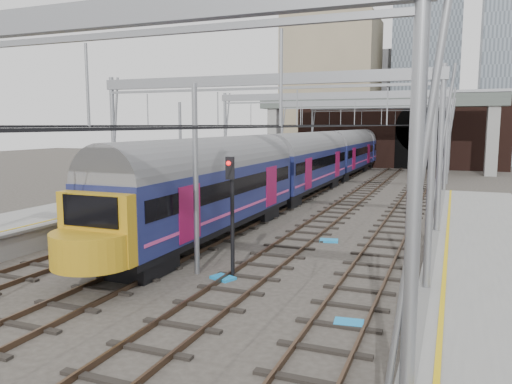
% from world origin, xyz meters
% --- Properties ---
extents(ground, '(160.00, 160.00, 0.00)m').
position_xyz_m(ground, '(0.00, 0.00, 0.00)').
color(ground, '#38332D').
rests_on(ground, ground).
extents(platform_left, '(4.32, 55.00, 1.12)m').
position_xyz_m(platform_left, '(-10.18, 2.50, 0.55)').
color(platform_left, gray).
rests_on(platform_left, ground).
extents(platform_right, '(4.32, 47.00, 1.12)m').
position_xyz_m(platform_right, '(10.18, -1.50, 0.55)').
color(platform_right, gray).
rests_on(platform_right, ground).
extents(tracks, '(14.40, 80.00, 0.22)m').
position_xyz_m(tracks, '(0.00, 15.00, 0.02)').
color(tracks, '#4C3828').
rests_on(tracks, ground).
extents(overhead_line, '(16.80, 80.00, 8.00)m').
position_xyz_m(overhead_line, '(0.00, 21.49, 6.57)').
color(overhead_line, gray).
rests_on(overhead_line, ground).
extents(retaining_wall, '(28.00, 2.75, 9.00)m').
position_xyz_m(retaining_wall, '(1.40, 51.93, 4.33)').
color(retaining_wall, black).
rests_on(retaining_wall, ground).
extents(overbridge, '(28.00, 3.00, 9.25)m').
position_xyz_m(overbridge, '(0.00, 46.00, 7.27)').
color(overbridge, gray).
rests_on(overbridge, ground).
extents(city_skyline, '(37.50, 27.50, 60.00)m').
position_xyz_m(city_skyline, '(2.73, 70.48, 17.09)').
color(city_skyline, tan).
rests_on(city_skyline, ground).
extents(train_main, '(2.90, 66.91, 4.95)m').
position_xyz_m(train_main, '(-2.00, 32.10, 2.55)').
color(train_main, black).
rests_on(train_main, ground).
extents(train_second, '(2.72, 47.17, 4.70)m').
position_xyz_m(train_second, '(-6.00, 27.19, 2.44)').
color(train_second, black).
rests_on(train_second, ground).
extents(signal_near_centre, '(0.35, 0.45, 4.41)m').
position_xyz_m(signal_near_centre, '(1.41, 2.05, 2.82)').
color(signal_near_centre, black).
rests_on(signal_near_centre, ground).
extents(equip_cover_a, '(0.98, 0.84, 0.10)m').
position_xyz_m(equip_cover_a, '(1.20, 1.73, 0.05)').
color(equip_cover_a, '#1C8BD4').
rests_on(equip_cover_a, ground).
extents(equip_cover_b, '(0.95, 0.75, 0.10)m').
position_xyz_m(equip_cover_b, '(3.40, 8.86, 0.05)').
color(equip_cover_b, '#1C8BD4').
rests_on(equip_cover_b, ground).
extents(equip_cover_c, '(0.87, 0.66, 0.10)m').
position_xyz_m(equip_cover_c, '(6.24, -0.73, 0.05)').
color(equip_cover_c, '#1C8BD4').
rests_on(equip_cover_c, ground).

